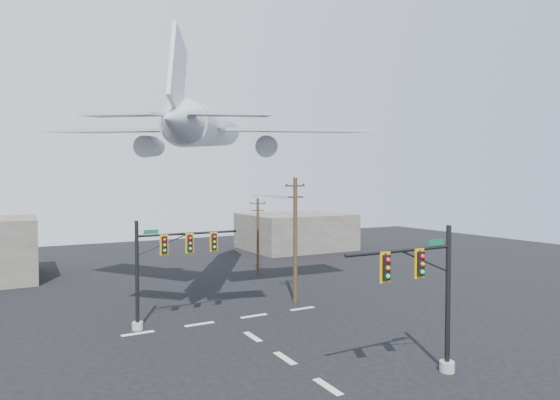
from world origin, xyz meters
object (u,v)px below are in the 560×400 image
signal_mast_near (429,297)px  utility_pole_a (295,237)px  airliner (209,128)px  utility_pole_b (258,235)px  signal_mast_far (164,266)px

signal_mast_near → utility_pole_a: utility_pole_a is taller
airliner → utility_pole_b: bearing=-23.3°
signal_mast_near → utility_pole_b: size_ratio=0.93×
signal_mast_far → utility_pole_a: 10.72m
utility_pole_a → utility_pole_b: size_ratio=1.25×
signal_mast_near → utility_pole_a: size_ratio=0.74×
signal_mast_near → utility_pole_b: utility_pole_b is taller
signal_mast_near → utility_pole_b: 26.78m
signal_mast_far → utility_pole_a: (10.60, 1.14, 1.17)m
airliner → signal_mast_near: bearing=-141.4°
signal_mast_near → signal_mast_far: signal_mast_near is taller
utility_pole_b → airliner: 13.31m
signal_mast_far → utility_pole_a: size_ratio=0.73×
utility_pole_b → airliner: size_ratio=0.30×
utility_pole_a → airliner: bearing=119.8°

